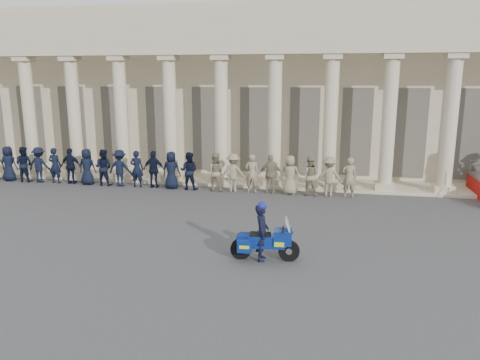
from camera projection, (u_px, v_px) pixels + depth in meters
name	position (u px, v px, depth m)	size (l,w,h in m)	color
ground	(204.00, 241.00, 15.47)	(90.00, 90.00, 0.00)	#3C3C3F
building	(267.00, 89.00, 28.59)	(40.00, 12.50, 9.00)	#C1B291
officer_rank	(157.00, 170.00, 22.54)	(18.87, 0.68, 1.81)	black
motorcycle	(266.00, 242.00, 13.74)	(2.05, 0.85, 1.31)	black
rider	(262.00, 231.00, 13.68)	(0.46, 0.65, 1.80)	black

